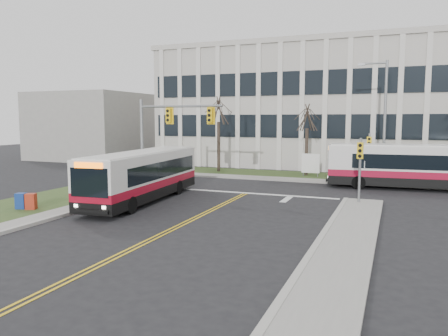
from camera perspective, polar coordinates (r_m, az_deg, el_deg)
ground at (r=21.40m, az=-4.15°, el=-6.73°), size 120.00×120.00×0.00m
sidewalk_east at (r=14.66m, az=14.59°, el=-12.86°), size 2.00×26.00×0.14m
sidewalk_cross at (r=34.54m, az=14.60°, el=-1.78°), size 44.00×1.60×0.14m
building_lawn at (r=37.30m, az=15.13°, el=-1.22°), size 44.00×5.00×0.12m
office_building at (r=48.95m, az=16.95°, el=7.46°), size 40.00×16.00×12.00m
building_annex at (r=56.87m, az=-16.57°, el=5.27°), size 12.00×12.00×8.00m
mast_arm_signal at (r=29.81m, az=-7.99°, el=5.19°), size 6.11×0.38×6.20m
signal_pole_near at (r=25.84m, az=17.33°, el=0.88°), size 0.34×0.39×3.80m
signal_pole_far at (r=34.30m, az=18.41°, el=2.13°), size 0.34×0.39×3.80m
streetlight at (r=34.98m, az=20.01°, el=6.57°), size 2.15×0.25×9.20m
directory_sign at (r=37.04m, az=11.25°, el=0.56°), size 1.50×0.12×2.00m
tree_left at (r=39.74m, az=-0.72°, el=7.34°), size 1.80×1.80×7.70m
tree_mid at (r=37.63m, az=10.81°, el=6.33°), size 1.80×1.80×6.82m
bus_main at (r=26.34m, az=-10.51°, el=-1.14°), size 3.18×11.01×2.90m
bus_cross at (r=32.95m, az=23.50°, el=0.05°), size 11.53×3.32×3.03m
newspaper_box_blue at (r=25.64m, az=-24.96°, el=-4.04°), size 0.62×0.59×0.95m
newspaper_box_red at (r=25.26m, az=-23.90°, el=-4.14°), size 0.64×0.62×0.95m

